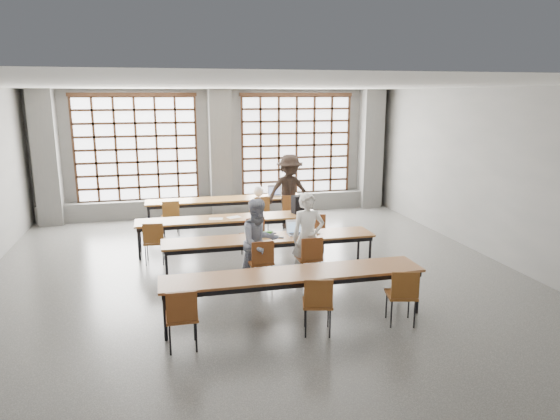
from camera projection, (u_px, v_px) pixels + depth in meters
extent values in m
plane|color=#4A4A47|center=(257.00, 278.00, 9.34)|extent=(11.00, 11.00, 0.00)
plane|color=silver|center=(255.00, 85.00, 8.55)|extent=(11.00, 11.00, 0.00)
plane|color=slate|center=(219.00, 152.00, 14.16)|extent=(10.00, 0.00, 10.00)
plane|color=slate|center=(394.00, 313.00, 3.74)|extent=(10.00, 0.00, 10.00)
plane|color=slate|center=(498.00, 175.00, 10.09)|extent=(0.00, 11.00, 11.00)
cube|color=#5C5C59|center=(46.00, 158.00, 12.86)|extent=(0.60, 0.55, 3.50)
cube|color=#5C5C59|center=(220.00, 153.00, 13.89)|extent=(0.60, 0.55, 3.50)
cube|color=#5C5C59|center=(371.00, 149.00, 14.92)|extent=(0.60, 0.55, 3.50)
cube|color=white|center=(137.00, 149.00, 13.59)|extent=(3.20, 0.02, 2.80)
cube|color=black|center=(137.00, 149.00, 13.51)|extent=(3.20, 0.05, 2.80)
cube|color=black|center=(140.00, 202.00, 13.84)|extent=(3.32, 0.07, 0.10)
cube|color=black|center=(133.00, 94.00, 13.19)|extent=(3.32, 0.07, 0.10)
cube|color=white|center=(296.00, 145.00, 14.62)|extent=(3.20, 0.02, 2.80)
cube|color=black|center=(297.00, 145.00, 14.54)|extent=(3.20, 0.05, 2.80)
cube|color=black|center=(296.00, 194.00, 14.87)|extent=(3.32, 0.07, 0.10)
cube|color=black|center=(297.00, 95.00, 14.21)|extent=(3.32, 0.07, 0.10)
cube|color=#5C5C59|center=(222.00, 205.00, 14.31)|extent=(9.80, 0.35, 0.50)
cube|color=brown|center=(225.00, 199.00, 12.87)|extent=(4.00, 0.70, 0.04)
cube|color=black|center=(225.00, 202.00, 12.89)|extent=(3.90, 0.64, 0.08)
cylinder|color=black|center=(149.00, 220.00, 12.24)|extent=(0.05, 0.05, 0.69)
cylinder|color=black|center=(149.00, 215.00, 12.79)|extent=(0.05, 0.05, 0.69)
cylinder|color=black|center=(299.00, 212.00, 13.12)|extent=(0.05, 0.05, 0.69)
cylinder|color=black|center=(293.00, 207.00, 13.67)|extent=(0.05, 0.05, 0.69)
cube|color=brown|center=(229.00, 218.00, 10.89)|extent=(4.00, 0.70, 0.04)
cube|color=black|center=(229.00, 221.00, 10.90)|extent=(3.90, 0.64, 0.08)
cylinder|color=black|center=(139.00, 244.00, 10.26)|extent=(0.05, 0.05, 0.69)
cylinder|color=black|center=(140.00, 237.00, 10.80)|extent=(0.05, 0.05, 0.69)
cylinder|color=black|center=(317.00, 232.00, 11.13)|extent=(0.05, 0.05, 0.69)
cylinder|color=black|center=(309.00, 226.00, 11.68)|extent=(0.05, 0.05, 0.69)
cube|color=brown|center=(270.00, 238.00, 9.39)|extent=(4.00, 0.70, 0.04)
cube|color=black|center=(270.00, 241.00, 9.40)|extent=(3.90, 0.64, 0.08)
cylinder|color=black|center=(167.00, 270.00, 8.76)|extent=(0.05, 0.05, 0.69)
cylinder|color=black|center=(166.00, 259.00, 9.31)|extent=(0.05, 0.05, 0.69)
cylinder|color=black|center=(370.00, 254.00, 9.64)|extent=(0.05, 0.05, 0.69)
cylinder|color=black|center=(358.00, 245.00, 10.18)|extent=(0.05, 0.05, 0.69)
cube|color=brown|center=(294.00, 274.00, 7.51)|extent=(4.00, 0.70, 0.04)
cube|color=black|center=(294.00, 278.00, 7.53)|extent=(3.90, 0.64, 0.08)
cylinder|color=black|center=(165.00, 317.00, 6.88)|extent=(0.05, 0.05, 0.69)
cylinder|color=black|center=(165.00, 301.00, 7.43)|extent=(0.05, 0.05, 0.69)
cylinder|color=black|center=(418.00, 292.00, 7.76)|extent=(0.05, 0.05, 0.69)
cylinder|color=black|center=(400.00, 279.00, 8.31)|extent=(0.05, 0.05, 0.69)
cube|color=brown|center=(171.00, 217.00, 12.09)|extent=(0.45, 0.45, 0.04)
cube|color=brown|center=(171.00, 210.00, 11.85)|extent=(0.40, 0.06, 0.40)
cylinder|color=black|center=(171.00, 226.00, 12.14)|extent=(0.02, 0.02, 0.45)
cube|color=brown|center=(259.00, 212.00, 12.59)|extent=(0.47, 0.47, 0.04)
cube|color=brown|center=(262.00, 205.00, 12.36)|extent=(0.40, 0.09, 0.40)
cylinder|color=black|center=(259.00, 221.00, 12.65)|extent=(0.02, 0.02, 0.45)
cube|color=brown|center=(290.00, 210.00, 12.78)|extent=(0.50, 0.50, 0.04)
cube|color=brown|center=(290.00, 203.00, 12.53)|extent=(0.40, 0.12, 0.40)
cylinder|color=black|center=(290.00, 219.00, 12.83)|extent=(0.02, 0.02, 0.45)
cube|color=brown|center=(155.00, 242.00, 10.06)|extent=(0.45, 0.45, 0.04)
cube|color=brown|center=(153.00, 233.00, 9.81)|extent=(0.40, 0.06, 0.40)
cylinder|color=black|center=(155.00, 252.00, 10.11)|extent=(0.02, 0.02, 0.45)
cube|color=brown|center=(252.00, 235.00, 10.52)|extent=(0.49, 0.49, 0.04)
cube|color=brown|center=(256.00, 227.00, 10.29)|extent=(0.40, 0.11, 0.40)
cylinder|color=black|center=(252.00, 246.00, 10.57)|extent=(0.02, 0.02, 0.45)
cube|color=brown|center=(315.00, 231.00, 10.84)|extent=(0.51, 0.51, 0.04)
cube|color=brown|center=(316.00, 223.00, 10.59)|extent=(0.40, 0.12, 0.40)
cylinder|color=black|center=(315.00, 241.00, 10.89)|extent=(0.02, 0.02, 0.45)
cube|color=brown|center=(260.00, 262.00, 8.86)|extent=(0.45, 0.45, 0.04)
cube|color=brown|center=(263.00, 253.00, 8.62)|extent=(0.40, 0.06, 0.40)
cylinder|color=black|center=(260.00, 274.00, 8.91)|extent=(0.02, 0.02, 0.45)
cube|color=brown|center=(308.00, 258.00, 9.06)|extent=(0.43, 0.43, 0.04)
cube|color=brown|center=(312.00, 249.00, 8.82)|extent=(0.40, 0.04, 0.40)
cylinder|color=black|center=(308.00, 270.00, 9.11)|extent=(0.02, 0.02, 0.45)
cube|color=brown|center=(182.00, 317.00, 6.66)|extent=(0.42, 0.42, 0.04)
cube|color=brown|center=(182.00, 307.00, 6.42)|extent=(0.40, 0.03, 0.40)
cylinder|color=black|center=(183.00, 332.00, 6.71)|extent=(0.02, 0.02, 0.45)
cube|color=brown|center=(317.00, 303.00, 7.10)|extent=(0.51, 0.51, 0.04)
cube|color=brown|center=(319.00, 293.00, 6.85)|extent=(0.39, 0.13, 0.40)
cylinder|color=black|center=(317.00, 318.00, 7.15)|extent=(0.02, 0.02, 0.45)
cube|color=brown|center=(401.00, 295.00, 7.39)|extent=(0.51, 0.51, 0.04)
cube|color=brown|center=(405.00, 285.00, 7.15)|extent=(0.40, 0.12, 0.40)
cylinder|color=black|center=(400.00, 309.00, 7.44)|extent=(0.02, 0.02, 0.45)
imported|color=white|center=(308.00, 238.00, 9.03)|extent=(0.62, 0.42, 1.64)
imported|color=navy|center=(259.00, 243.00, 8.83)|extent=(0.92, 0.81, 1.58)
imported|color=black|center=(290.00, 191.00, 12.71)|extent=(1.28, 0.82, 1.88)
cube|color=silver|center=(297.00, 234.00, 9.55)|extent=(0.36, 0.27, 0.02)
cube|color=black|center=(297.00, 234.00, 9.54)|extent=(0.30, 0.18, 0.00)
cube|color=silver|center=(295.00, 226.00, 9.66)|extent=(0.36, 0.07, 0.26)
cube|color=#93C3FF|center=(295.00, 228.00, 9.65)|extent=(0.31, 0.05, 0.21)
cube|color=#AEAEB3|center=(275.00, 195.00, 13.22)|extent=(0.39, 0.31, 0.02)
cube|color=black|center=(275.00, 195.00, 13.21)|extent=(0.32, 0.22, 0.00)
cube|color=#AEAEB3|center=(275.00, 190.00, 13.33)|extent=(0.37, 0.11, 0.26)
cube|color=#90ABF9|center=(275.00, 191.00, 13.33)|extent=(0.31, 0.09, 0.21)
ellipsoid|color=white|center=(318.00, 233.00, 9.58)|extent=(0.11, 0.10, 0.04)
cube|color=#388A2D|center=(266.00, 234.00, 9.44)|extent=(0.26, 0.13, 0.09)
cube|color=black|center=(280.00, 237.00, 9.33)|extent=(0.14, 0.11, 0.01)
cube|color=white|center=(216.00, 219.00, 10.77)|extent=(0.33, 0.26, 0.00)
cube|color=white|center=(234.00, 217.00, 10.91)|extent=(0.35, 0.30, 0.00)
cube|color=black|center=(299.00, 204.00, 11.25)|extent=(0.36, 0.27, 0.40)
ellipsoid|color=white|center=(259.00, 191.00, 13.09)|extent=(0.28, 0.23, 0.29)
cube|color=#B73316|center=(182.00, 313.00, 6.65)|extent=(0.21, 0.11, 0.06)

